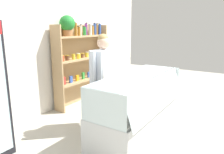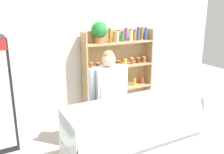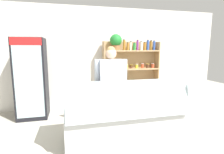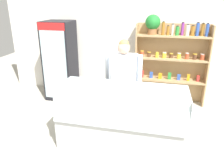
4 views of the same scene
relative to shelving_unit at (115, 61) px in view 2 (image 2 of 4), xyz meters
The scene contains 4 objects.
back_wall 0.68m from the shelving_unit, 160.09° to the left, with size 6.80×0.10×2.70m, color white.
shelving_unit is the anchor object (origin of this frame).
deli_display_case 2.15m from the shelving_unit, 110.86° to the right, with size 2.00×0.78×1.01m.
shop_clerk 1.48m from the shelving_unit, 122.46° to the right, with size 0.67×0.25×1.64m.
Camera 2 is at (-1.88, -2.54, 2.30)m, focal length 40.00 mm.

